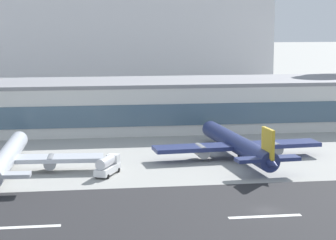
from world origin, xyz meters
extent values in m
plane|color=#9E9E99|center=(0.00, 0.00, 0.00)|extent=(1400.00, 1400.00, 0.00)
cube|color=#262628|center=(0.00, -3.45, 0.04)|extent=(800.00, 42.02, 0.08)
cube|color=white|center=(-39.53, -3.45, 0.09)|extent=(12.00, 1.20, 0.01)
cube|color=white|center=(-1.20, -3.45, 0.09)|extent=(12.00, 1.20, 0.01)
cube|color=silver|center=(-18.69, 84.59, 6.41)|extent=(175.08, 27.34, 12.82)
cube|color=#476075|center=(-18.69, 70.77, 5.77)|extent=(169.83, 0.30, 5.77)
cube|color=gray|center=(-18.69, 84.59, 13.32)|extent=(176.83, 27.62, 1.00)
cube|color=#BCBCC1|center=(-2.51, 189.93, 21.14)|extent=(115.96, 27.91, 42.27)
cylinder|color=silver|center=(-44.89, 35.28, 3.05)|extent=(5.96, 39.48, 3.93)
sphere|color=silver|center=(-43.87, 54.91, 3.05)|extent=(3.74, 3.74, 3.74)
cube|color=silver|center=(-44.93, 34.49, 2.65)|extent=(39.82, 7.93, 0.87)
cylinder|color=gray|center=(-36.04, 34.03, 1.97)|extent=(2.84, 5.63, 2.56)
cylinder|color=black|center=(-44.99, 33.31, 0.54)|extent=(0.71, 0.71, 1.08)
cylinder|color=navy|center=(5.41, 41.82, 3.20)|extent=(7.69, 41.49, 4.13)
sphere|color=navy|center=(3.63, 62.38, 3.20)|extent=(3.92, 3.92, 3.92)
cone|color=navy|center=(7.20, 21.25, 3.20)|extent=(4.35, 7.73, 3.72)
cube|color=navy|center=(5.49, 40.99, 2.79)|extent=(38.90, 9.50, 0.91)
cylinder|color=gray|center=(14.12, 41.74, 2.06)|extent=(3.17, 5.99, 2.68)
cylinder|color=gray|center=(-3.15, 40.24, 2.06)|extent=(3.17, 5.99, 2.68)
cube|color=navy|center=(7.06, 22.89, 3.61)|extent=(13.34, 4.53, 0.73)
cube|color=gold|center=(7.06, 22.89, 6.50)|extent=(1.14, 5.61, 6.61)
cylinder|color=black|center=(5.59, 39.76, 0.57)|extent=(0.74, 0.74, 1.14)
cube|color=white|center=(-24.59, 28.82, 1.15)|extent=(5.94, 8.80, 1.40)
cylinder|color=silver|center=(-25.01, 27.90, 2.90)|extent=(4.34, 6.13, 2.10)
cube|color=white|center=(-23.23, 31.75, 2.75)|extent=(3.03, 2.86, 1.80)
cylinder|color=black|center=(-22.15, 30.98, 0.45)|extent=(0.63, 0.93, 0.90)
cylinder|color=black|center=(-24.51, 32.07, 0.45)|extent=(0.63, 0.93, 0.90)
cylinder|color=black|center=(-24.66, 25.58, 0.45)|extent=(0.63, 0.93, 0.90)
cylinder|color=black|center=(-27.02, 26.67, 0.45)|extent=(0.63, 0.93, 0.90)
camera|label=1|loc=(-31.53, -103.42, 31.81)|focal=71.44mm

